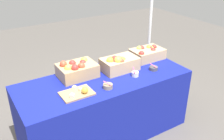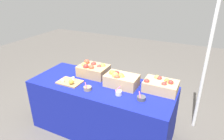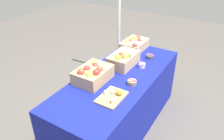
% 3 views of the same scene
% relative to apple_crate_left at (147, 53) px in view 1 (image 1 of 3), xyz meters
% --- Properties ---
extents(ground_plane, '(10.00, 10.00, 0.00)m').
position_rel_apple_crate_left_xyz_m(ground_plane, '(-0.73, -0.18, -0.81)').
color(ground_plane, '#56514C').
extents(table, '(1.90, 0.76, 0.74)m').
position_rel_apple_crate_left_xyz_m(table, '(-0.73, -0.18, -0.44)').
color(table, navy).
rests_on(table, ground_plane).
extents(apple_crate_left, '(0.40, 0.28, 0.17)m').
position_rel_apple_crate_left_xyz_m(apple_crate_left, '(0.00, 0.00, 0.00)').
color(apple_crate_left, tan).
rests_on(apple_crate_left, table).
extents(apple_crate_middle, '(0.41, 0.26, 0.20)m').
position_rel_apple_crate_left_xyz_m(apple_crate_middle, '(-0.49, -0.10, 0.01)').
color(apple_crate_middle, tan).
rests_on(apple_crate_middle, table).
extents(apple_crate_right, '(0.40, 0.30, 0.20)m').
position_rel_apple_crate_left_xyz_m(apple_crate_right, '(-0.96, 0.02, 0.01)').
color(apple_crate_right, tan).
rests_on(apple_crate_right, table).
extents(cutting_board_front, '(0.31, 0.22, 0.08)m').
position_rel_apple_crate_left_xyz_m(cutting_board_front, '(-1.11, -0.33, -0.06)').
color(cutting_board_front, tan).
rests_on(cutting_board_front, table).
extents(sample_bowl_near, '(0.08, 0.08, 0.10)m').
position_rel_apple_crate_left_xyz_m(sample_bowl_near, '(-0.42, -0.31, -0.05)').
color(sample_bowl_near, silver).
rests_on(sample_bowl_near, table).
extents(sample_bowl_mid, '(0.10, 0.10, 0.09)m').
position_rel_apple_crate_left_xyz_m(sample_bowl_mid, '(-0.14, -0.30, -0.05)').
color(sample_bowl_mid, '#4C4C51').
rests_on(sample_bowl_mid, table).
extents(sample_bowl_far, '(0.10, 0.10, 0.09)m').
position_rel_apple_crate_left_xyz_m(sample_bowl_far, '(-0.81, -0.38, -0.05)').
color(sample_bowl_far, gray).
rests_on(sample_bowl_far, table).
extents(tent_pole, '(0.04, 0.04, 2.16)m').
position_rel_apple_crate_left_xyz_m(tent_pole, '(0.45, 0.50, 0.27)').
color(tent_pole, white).
rests_on(tent_pole, ground_plane).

